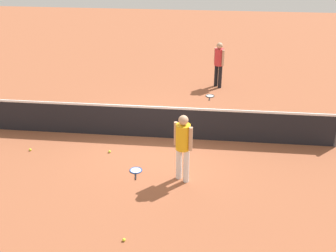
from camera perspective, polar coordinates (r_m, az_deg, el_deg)
The scene contains 9 objects.
ground_plane at distance 11.90m, azimuth -1.66°, elevation -1.56°, with size 40.00×40.00×0.00m, color #9E5638.
court_net at distance 11.68m, azimuth -1.70°, elevation 0.62°, with size 10.09×0.09×1.07m.
player_near_side at distance 9.48m, azimuth 2.09°, elevation -2.34°, with size 0.48×0.47×1.70m.
player_far_side at distance 15.47m, azimuth 7.07°, elevation 8.92°, with size 0.48×0.48×1.70m.
tennis_racket_near_player at distance 10.33m, azimuth -4.48°, elevation -6.21°, with size 0.36×0.60×0.03m.
tennis_racket_far_player at distance 14.83m, azimuth 5.84°, elevation 4.14°, with size 0.33×0.59×0.03m.
tennis_ball_near_player at distance 8.31m, azimuth -6.12°, elevation -15.40°, with size 0.07×0.07×0.07m, color #C6E033.
tennis_ball_by_net at distance 11.20m, azimuth -8.10°, elevation -3.53°, with size 0.07×0.07×0.07m, color #C6E033.
tennis_ball_midcourt at distance 11.79m, azimuth -18.55°, elevation -3.13°, with size 0.07×0.07×0.07m, color #C6E033.
Camera 1 is at (1.51, -10.44, 5.51)m, focal length 43.98 mm.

